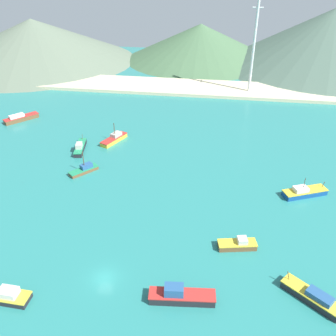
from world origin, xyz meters
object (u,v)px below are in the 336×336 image
(fishing_boat_6, at_px, (5,296))
(fishing_boat_8, at_px, (313,297))
(fishing_boat_4, at_px, (114,139))
(radio_tower, at_px, (254,42))
(fishing_boat_0, at_px, (84,169))
(fishing_boat_2, at_px, (21,118))
(fishing_boat_3, at_px, (80,147))
(fishing_boat_5, at_px, (238,244))
(fishing_boat_1, at_px, (181,296))
(fishing_boat_9, at_px, (304,192))

(fishing_boat_6, bearing_deg, fishing_boat_8, 8.33)
(fishing_boat_4, distance_m, radio_tower, 65.24)
(fishing_boat_0, xyz_separation_m, fishing_boat_2, (-31.73, 28.03, 0.18))
(fishing_boat_3, bearing_deg, fishing_boat_5, -37.51)
(fishing_boat_4, bearing_deg, fishing_boat_1, -64.04)
(fishing_boat_1, distance_m, fishing_boat_9, 41.22)
(fishing_boat_2, distance_m, fishing_boat_5, 85.59)
(fishing_boat_3, height_order, fishing_boat_8, fishing_boat_8)
(fishing_boat_4, xyz_separation_m, fishing_boat_5, (35.11, -39.78, -0.10))
(fishing_boat_1, distance_m, fishing_boat_2, 87.70)
(fishing_boat_1, xyz_separation_m, fishing_boat_2, (-60.45, 63.54, -0.09))
(fishing_boat_3, bearing_deg, fishing_boat_9, -12.88)
(fishing_boat_6, distance_m, radio_tower, 115.01)
(fishing_boat_1, height_order, fishing_boat_5, fishing_boat_1)
(fishing_boat_1, distance_m, fishing_boat_8, 20.93)
(fishing_boat_5, distance_m, fishing_boat_9, 24.84)
(fishing_boat_6, height_order, fishing_boat_8, fishing_boat_8)
(fishing_boat_5, bearing_deg, fishing_boat_1, -123.71)
(fishing_boat_2, relative_size, fishing_boat_4, 1.05)
(fishing_boat_5, distance_m, radio_tower, 89.92)
(fishing_boat_4, distance_m, fishing_boat_8, 68.69)
(fishing_boat_1, height_order, fishing_boat_2, fishing_boat_1)
(fishing_boat_6, bearing_deg, fishing_boat_1, 8.29)
(fishing_boat_4, relative_size, fishing_boat_6, 1.11)
(fishing_boat_9, height_order, radio_tower, radio_tower)
(fishing_boat_2, height_order, fishing_boat_6, fishing_boat_2)
(fishing_boat_8, relative_size, fishing_boat_9, 0.88)
(fishing_boat_5, xyz_separation_m, fishing_boat_6, (-36.84, -17.68, 0.04))
(fishing_boat_2, xyz_separation_m, fishing_boat_6, (32.70, -67.58, -0.12))
(fishing_boat_0, xyz_separation_m, fishing_boat_4, (2.71, 17.91, 0.12))
(fishing_boat_0, bearing_deg, fishing_boat_9, -2.32)
(fishing_boat_2, distance_m, fishing_boat_4, 35.89)
(fishing_boat_2, bearing_deg, fishing_boat_3, -32.47)
(fishing_boat_5, bearing_deg, fishing_boat_3, 142.49)
(fishing_boat_8, xyz_separation_m, fishing_boat_9, (3.50, 30.31, -0.04))
(fishing_boat_2, xyz_separation_m, fishing_boat_3, (26.54, -16.89, -0.06))
(fishing_boat_8, bearing_deg, fishing_boat_0, 146.71)
(fishing_boat_2, height_order, fishing_boat_8, fishing_boat_8)
(fishing_boat_2, height_order, fishing_boat_9, fishing_boat_9)
(fishing_boat_5, height_order, fishing_boat_9, fishing_boat_9)
(fishing_boat_5, bearing_deg, fishing_boat_0, 149.96)
(fishing_boat_8, bearing_deg, fishing_boat_6, -171.67)
(fishing_boat_2, xyz_separation_m, fishing_boat_5, (69.54, -49.90, -0.16))
(fishing_boat_3, distance_m, fishing_boat_5, 54.22)
(fishing_boat_2, bearing_deg, fishing_boat_0, -41.46)
(fishing_boat_4, xyz_separation_m, fishing_boat_8, (46.71, -50.36, 0.02))
(radio_tower, bearing_deg, fishing_boat_3, -131.19)
(fishing_boat_5, bearing_deg, fishing_boat_8, -42.37)
(fishing_boat_4, bearing_deg, fishing_boat_5, -48.57)
(fishing_boat_1, xyz_separation_m, radio_tower, (14.08, 101.49, 18.24))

